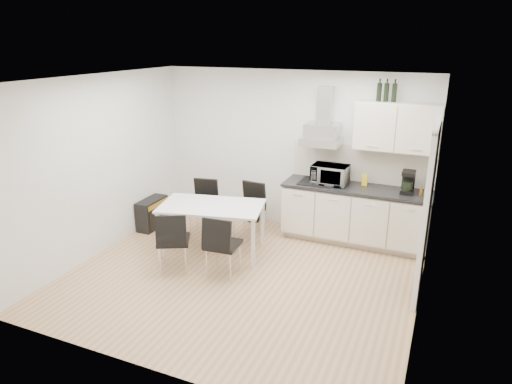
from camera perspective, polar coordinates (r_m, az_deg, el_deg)
ground at (r=6.28m, az=-1.84°, el=-10.52°), size 4.50×4.50×0.00m
wall_back at (r=7.55m, az=4.49°, el=5.12°), size 4.50×0.10×2.60m
wall_front at (r=4.16m, az=-13.80°, el=-6.94°), size 4.50×0.10×2.60m
wall_left at (r=6.98m, az=-18.99°, el=3.03°), size 0.10×4.00×2.60m
wall_right at (r=5.26m, az=20.85°, el=-2.15°), size 0.10×4.00×2.60m
ceiling at (r=5.50m, az=-2.13°, el=13.86°), size 4.50×4.50×0.00m
doorway at (r=5.86m, az=20.49°, el=-2.61°), size 0.08×1.04×2.10m
kitchenette at (r=7.14m, az=12.77°, el=0.01°), size 2.22×0.64×2.52m
dining_table at (r=6.71m, az=-5.55°, el=-2.24°), size 1.63×1.15×0.75m
chair_far_left at (r=7.49m, az=-6.63°, el=-1.94°), size 0.53×0.58×0.88m
chair_far_right at (r=7.29m, az=-0.96°, el=-2.39°), size 0.49×0.54×0.88m
chair_near_left at (r=6.35m, az=-10.27°, el=-6.03°), size 0.62×0.65×0.88m
chair_near_right at (r=6.14m, az=-4.15°, el=-6.65°), size 0.47×0.53×0.88m
guitar_amp at (r=7.91m, az=-12.84°, el=-2.61°), size 0.27×0.61×0.51m
floor_speaker at (r=8.02m, az=-0.28°, el=-2.52°), size 0.23×0.22×0.32m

